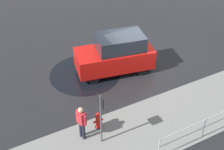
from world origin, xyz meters
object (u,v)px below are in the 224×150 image
moving_hatchback (116,54)px  fire_hydrant (98,121)px  pedestrian (81,121)px  sign_post (101,113)px

moving_hatchback → fire_hydrant: bearing=51.4°
moving_hatchback → fire_hydrant: size_ratio=5.19×
pedestrian → fire_hydrant: bearing=-165.2°
pedestrian → sign_post: size_ratio=0.68×
pedestrian → sign_post: 1.01m
moving_hatchback → sign_post: (2.87, 4.06, 0.55)m
moving_hatchback → pedestrian: moving_hatchback is taller
pedestrian → sign_post: bearing=136.5°
moving_hatchback → sign_post: size_ratio=1.73×
moving_hatchback → sign_post: 5.00m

